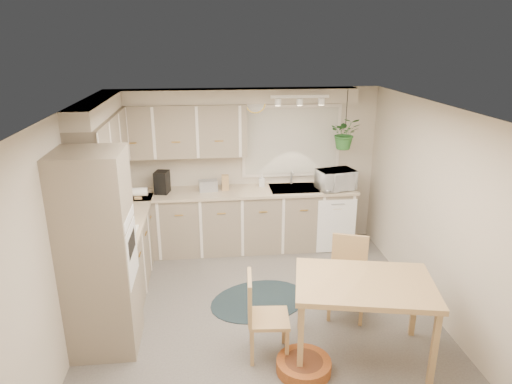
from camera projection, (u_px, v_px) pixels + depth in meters
floor at (262, 314)px, 5.37m from camera, size 4.20×4.20×0.00m
ceiling at (263, 109)px, 4.60m from camera, size 4.20×4.20×0.00m
wall_back at (245, 168)px, 6.96m from camera, size 4.00×0.04×2.40m
wall_front at (301, 339)px, 3.01m from camera, size 4.00×0.04×2.40m
wall_left at (73, 227)px, 4.78m from camera, size 0.04×4.20×2.40m
wall_right at (436, 212)px, 5.19m from camera, size 0.04×4.20×2.40m
base_cab_left at (123, 253)px, 5.87m from camera, size 0.60×1.85×0.90m
base_cab_back at (234, 221)px, 6.90m from camera, size 3.60×0.60×0.90m
counter_left at (120, 219)px, 5.72m from camera, size 0.64×1.89×0.04m
counter_back at (234, 192)px, 6.74m from camera, size 3.64×0.64×0.04m
oven_stack at (99, 254)px, 4.51m from camera, size 0.65×0.65×2.10m
wall_oven_face at (132, 253)px, 4.54m from camera, size 0.02×0.56×0.58m
upper_cab_left at (103, 147)px, 5.54m from camera, size 0.35×2.00×0.75m
upper_cab_back at (176, 131)px, 6.49m from camera, size 2.00×0.35×0.75m
soffit_left at (97, 108)px, 5.38m from camera, size 0.30×2.00×0.20m
soffit_back at (232, 96)px, 6.45m from camera, size 3.60×0.30×0.20m
cooktop at (112, 236)px, 5.18m from camera, size 0.52×0.58×0.02m
range_hood at (106, 199)px, 5.03m from camera, size 0.40×0.60×0.14m
window_blinds at (291, 141)px, 6.88m from camera, size 1.40×0.02×1.00m
window_frame at (291, 141)px, 6.89m from camera, size 1.50×0.02×1.10m
sink at (294, 191)px, 6.85m from camera, size 0.70×0.48×0.10m
dishwasher_front at (336, 226)px, 6.77m from camera, size 0.58×0.02×0.83m
track_light_bar at (300, 96)px, 6.15m from camera, size 0.80×0.04×0.04m
wall_clock at (255, 103)px, 6.63m from camera, size 0.30×0.03×0.30m
dining_table at (362, 319)px, 4.56m from camera, size 1.49×1.14×0.84m
chair_left at (269, 316)px, 4.55m from camera, size 0.45×0.45×0.89m
chair_back at (347, 279)px, 5.21m from camera, size 0.56×0.56×0.93m
braided_rug at (259, 300)px, 5.63m from camera, size 1.47×1.29×0.01m
pet_bed at (304, 366)px, 4.43m from camera, size 0.59×0.59×0.12m
microwave at (336, 177)px, 6.75m from camera, size 0.59×0.41×0.36m
soap_bottle at (262, 184)px, 6.91m from camera, size 0.12×0.20×0.09m
hanging_plant at (345, 137)px, 6.56m from camera, size 0.50×0.53×0.36m
coffee_maker at (162, 182)px, 6.58m from camera, size 0.23×0.26×0.32m
toaster at (208, 186)px, 6.70m from camera, size 0.28×0.18×0.16m
knife_block at (225, 182)px, 6.74m from camera, size 0.10×0.10×0.22m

